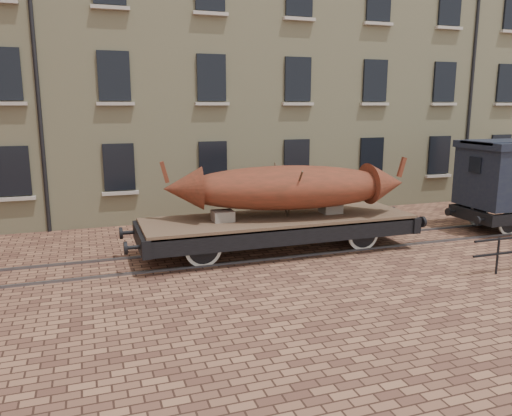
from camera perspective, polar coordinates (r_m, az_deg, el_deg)
name	(u,v)px	position (r m, az deg, el deg)	size (l,w,h in m)	color
ground	(329,246)	(16.03, 8.32, -4.36)	(90.00, 90.00, 0.00)	brown
warehouse_cream	(295,52)	(25.88, 4.43, 17.40)	(40.00, 10.19, 14.00)	beige
rail_track	(329,245)	(16.03, 8.32, -4.26)	(30.00, 1.52, 0.06)	#59595E
flatcar_wagon	(279,224)	(15.12, 2.61, -1.82)	(9.25, 2.51, 1.40)	brown
iron_boat	(288,187)	(15.01, 3.62, 2.39)	(7.46, 3.09, 1.75)	maroon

